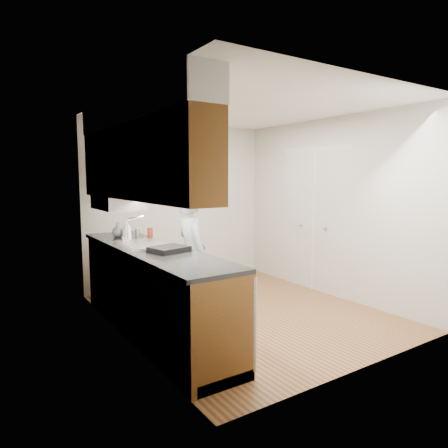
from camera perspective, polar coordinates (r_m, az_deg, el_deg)
name	(u,v)px	position (r m, az deg, el deg)	size (l,w,h in m)	color
floor	(244,313)	(5.09, 2.83, -12.52)	(3.50, 3.50, 0.00)	#9E673C
ceiling	(245,106)	(4.88, 3.01, 16.42)	(3.50, 3.50, 0.00)	white
wall_left	(124,220)	(4.13, -14.16, 0.59)	(0.02, 3.50, 2.50)	beige
wall_right	(330,208)	(5.83, 14.92, 2.29)	(0.02, 3.50, 2.50)	beige
wall_back	(179,204)	(6.32, -6.48, 2.80)	(3.00, 0.02, 2.50)	beige
counter	(153,289)	(4.38, -10.10, -9.13)	(0.64, 2.80, 1.30)	brown
upper_cabinets	(136,150)	(4.22, -12.44, 10.27)	(0.47, 2.80, 1.21)	brown
closet_door	(314,221)	(6.05, 12.67, 0.36)	(0.02, 1.22, 2.05)	white
floor_mat	(192,316)	(4.95, -4.55, -13.01)	(0.49, 0.83, 0.02)	#5D5D5F
person	(192,247)	(4.73, -4.65, -3.24)	(0.60, 0.40, 1.69)	#8A9FA8
soap_bottle_a	(127,231)	(4.75, -13.63, -0.93)	(0.09, 0.09, 0.24)	#B6BDC6
soap_bottle_b	(127,230)	(5.01, -13.75, -0.80)	(0.09, 0.09, 0.20)	#B6BDC6
soap_bottle_c	(118,230)	(5.09, -14.94, -0.79)	(0.14, 0.14, 0.18)	#B6BDC6
soda_can	(150,233)	(4.95, -10.52, -1.24)	(0.07, 0.07, 0.12)	#AA321D
steel_can	(137,234)	(4.95, -12.28, -1.37)	(0.06, 0.06, 0.11)	#A5A5AA
dish_rack	(169,249)	(3.99, -7.85, -3.59)	(0.34, 0.29, 0.05)	black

